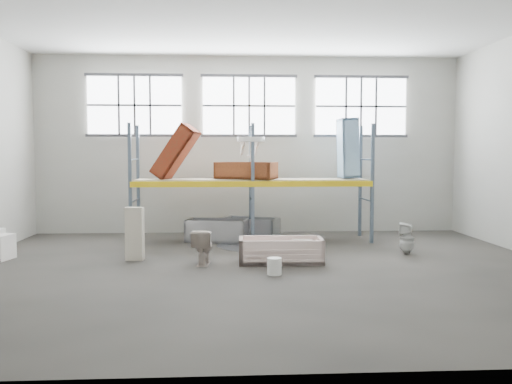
{
  "coord_description": "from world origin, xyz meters",
  "views": [
    {
      "loc": [
        -0.67,
        -10.22,
        2.22
      ],
      "look_at": [
        0.0,
        1.5,
        1.4
      ],
      "focal_mm": 37.37,
      "sensor_mm": 36.0,
      "label": 1
    }
  ],
  "objects": [
    {
      "name": "floor",
      "position": [
        0.0,
        0.0,
        -0.05
      ],
      "size": [
        12.0,
        10.0,
        0.1
      ],
      "primitive_type": "cube",
      "color": "#46423B",
      "rests_on": "ground"
    },
    {
      "name": "ceiling",
      "position": [
        0.0,
        0.0,
        5.05
      ],
      "size": [
        12.0,
        10.0,
        0.1
      ],
      "primitive_type": "cube",
      "color": "silver",
      "rests_on": "ground"
    },
    {
      "name": "wall_back",
      "position": [
        0.0,
        5.05,
        2.5
      ],
      "size": [
        12.0,
        0.1,
        5.0
      ],
      "primitive_type": "cube",
      "color": "#A1A095",
      "rests_on": "ground"
    },
    {
      "name": "wall_front",
      "position": [
        0.0,
        -5.05,
        2.5
      ],
      "size": [
        12.0,
        0.1,
        5.0
      ],
      "primitive_type": "cube",
      "color": "#A09F94",
      "rests_on": "ground"
    },
    {
      "name": "window_left",
      "position": [
        -3.2,
        4.94,
        3.6
      ],
      "size": [
        2.6,
        0.04,
        1.6
      ],
      "primitive_type": "cube",
      "color": "white",
      "rests_on": "wall_back"
    },
    {
      "name": "window_mid",
      "position": [
        0.0,
        4.94,
        3.6
      ],
      "size": [
        2.6,
        0.04,
        1.6
      ],
      "primitive_type": "cube",
      "color": "white",
      "rests_on": "wall_back"
    },
    {
      "name": "window_right",
      "position": [
        3.2,
        4.94,
        3.6
      ],
      "size": [
        2.6,
        0.04,
        1.6
      ],
      "primitive_type": "cube",
      "color": "white",
      "rests_on": "wall_back"
    },
    {
      "name": "rack_upright_la",
      "position": [
        -3.0,
        2.9,
        1.5
      ],
      "size": [
        0.08,
        0.08,
        3.0
      ],
      "primitive_type": "cube",
      "color": "slate",
      "rests_on": "floor"
    },
    {
      "name": "rack_upright_lb",
      "position": [
        -3.0,
        4.1,
        1.5
      ],
      "size": [
        0.08,
        0.08,
        3.0
      ],
      "primitive_type": "cube",
      "color": "slate",
      "rests_on": "floor"
    },
    {
      "name": "rack_upright_ma",
      "position": [
        0.0,
        2.9,
        1.5
      ],
      "size": [
        0.08,
        0.08,
        3.0
      ],
      "primitive_type": "cube",
      "color": "slate",
      "rests_on": "floor"
    },
    {
      "name": "rack_upright_mb",
      "position": [
        0.0,
        4.1,
        1.5
      ],
      "size": [
        0.08,
        0.08,
        3.0
      ],
      "primitive_type": "cube",
      "color": "slate",
      "rests_on": "floor"
    },
    {
      "name": "rack_upright_ra",
      "position": [
        3.0,
        2.9,
        1.5
      ],
      "size": [
        0.08,
        0.08,
        3.0
      ],
      "primitive_type": "cube",
      "color": "slate",
      "rests_on": "floor"
    },
    {
      "name": "rack_upright_rb",
      "position": [
        3.0,
        4.1,
        1.5
      ],
      "size": [
        0.08,
        0.08,
        3.0
      ],
      "primitive_type": "cube",
      "color": "slate",
      "rests_on": "floor"
    },
    {
      "name": "rack_beam_front",
      "position": [
        0.0,
        2.9,
        1.5
      ],
      "size": [
        6.0,
        0.1,
        0.14
      ],
      "primitive_type": "cube",
      "color": "yellow",
      "rests_on": "floor"
    },
    {
      "name": "rack_beam_back",
      "position": [
        0.0,
        4.1,
        1.5
      ],
      "size": [
        6.0,
        0.1,
        0.14
      ],
      "primitive_type": "cube",
      "color": "yellow",
      "rests_on": "floor"
    },
    {
      "name": "shelf_deck",
      "position": [
        0.0,
        3.5,
        1.58
      ],
      "size": [
        5.9,
        1.1,
        0.03
      ],
      "primitive_type": "cube",
      "color": "gray",
      "rests_on": "floor"
    },
    {
      "name": "wet_patch",
      "position": [
        0.0,
        2.7,
        0.0
      ],
      "size": [
        1.8,
        1.8,
        0.0
      ],
      "primitive_type": "cylinder",
      "color": "black",
      "rests_on": "floor"
    },
    {
      "name": "bathtub_beige",
      "position": [
        0.46,
        0.61,
        0.25
      ],
      "size": [
        1.75,
        0.87,
        0.51
      ],
      "primitive_type": null,
      "rotation": [
        0.0,
        0.0,
        -0.03
      ],
      "color": "beige",
      "rests_on": "floor"
    },
    {
      "name": "cistern_spare",
      "position": [
        0.9,
        0.59,
        0.28
      ],
      "size": [
        0.44,
        0.28,
        0.39
      ],
      "primitive_type": "cube",
      "rotation": [
        0.0,
        0.0,
        -0.23
      ],
      "color": "beige",
      "rests_on": "bathtub_beige"
    },
    {
      "name": "sink_in_tub",
      "position": [
        0.5,
        0.53,
        0.16
      ],
      "size": [
        0.58,
        0.58,
        0.16
      ],
      "primitive_type": "imported",
      "rotation": [
        0.0,
        0.0,
        0.28
      ],
      "color": "beige",
      "rests_on": "bathtub_beige"
    },
    {
      "name": "toilet_beige",
      "position": [
        -1.14,
        0.51,
        0.36
      ],
      "size": [
        0.47,
        0.74,
        0.72
      ],
      "primitive_type": "imported",
      "rotation": [
        0.0,
        0.0,
        3.05
      ],
      "color": "beige",
      "rests_on": "floor"
    },
    {
      "name": "cistern_tall",
      "position": [
        -2.59,
        1.06,
        0.56
      ],
      "size": [
        0.38,
        0.27,
        1.12
      ],
      "primitive_type": "cube",
      "rotation": [
        0.0,
        0.0,
        -0.09
      ],
      "color": "beige",
      "rests_on": "floor"
    },
    {
      "name": "toilet_white",
      "position": [
        3.38,
        1.38,
        0.35
      ],
      "size": [
        0.42,
        0.42,
        0.71
      ],
      "primitive_type": "imported",
      "rotation": [
        0.0,
        0.0,
        -1.96
      ],
      "color": "silver",
      "rests_on": "floor"
    },
    {
      "name": "steel_tub_left",
      "position": [
        -0.9,
        3.39,
        0.28
      ],
      "size": [
        1.65,
        0.99,
        0.57
      ],
      "primitive_type": null,
      "rotation": [
        0.0,
        0.0,
        -0.19
      ],
      "color": "#B4B5BD",
      "rests_on": "floor"
    },
    {
      "name": "steel_tub_right",
      "position": [
        -0.0,
        3.95,
        0.27
      ],
      "size": [
        1.61,
        1.21,
        0.54
      ],
      "primitive_type": null,
      "rotation": [
        0.0,
        0.0,
        -0.41
      ],
      "color": "#B0B2B8",
      "rests_on": "floor"
    },
    {
      "name": "rust_tub_flat",
      "position": [
        -0.14,
        3.48,
        1.82
      ],
      "size": [
        1.68,
        1.25,
        0.43
      ],
      "primitive_type": null,
      "rotation": [
        0.0,
        0.0,
        -0.41
      ],
      "color": "#9B4822",
      "rests_on": "shelf_deck"
    },
    {
      "name": "rust_tub_tilted",
      "position": [
        -1.94,
        3.52,
        2.29
      ],
      "size": [
        1.33,
        0.95,
        1.46
      ],
      "primitive_type": null,
      "rotation": [
        0.0,
        -0.96,
        -0.23
      ],
      "color": "maroon",
      "rests_on": "shelf_deck"
    },
    {
      "name": "sink_on_shelf",
      "position": [
        -0.03,
        3.13,
        2.09
      ],
      "size": [
        0.8,
        0.69,
        0.62
      ],
      "primitive_type": "imported",
      "rotation": [
        0.0,
        0.0,
        0.24
      ],
      "color": "white",
      "rests_on": "rust_tub_flat"
    },
    {
      "name": "blue_tub_upright",
      "position": [
        2.55,
        3.66,
        2.4
      ],
      "size": [
        0.5,
        0.73,
        1.56
      ],
      "primitive_type": null,
      "rotation": [
        0.0,
        1.54,
        0.02
      ],
      "color": "#82A9CE",
      "rests_on": "shelf_deck"
    },
    {
      "name": "bucket",
      "position": [
        0.23,
        -0.51,
        0.16
      ],
      "size": [
        0.35,
        0.35,
        0.31
      ],
      "primitive_type": "cylinder",
      "rotation": [
        0.0,
        0.0,
        -0.41
      ],
      "color": "white",
      "rests_on": "floor"
    }
  ]
}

